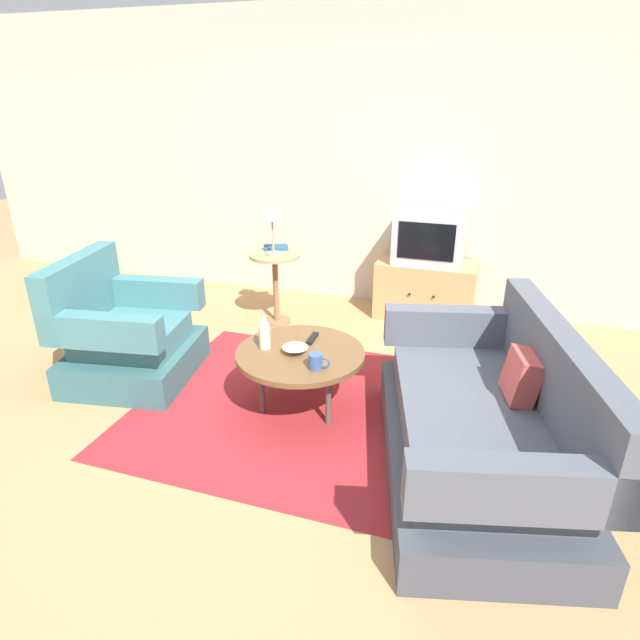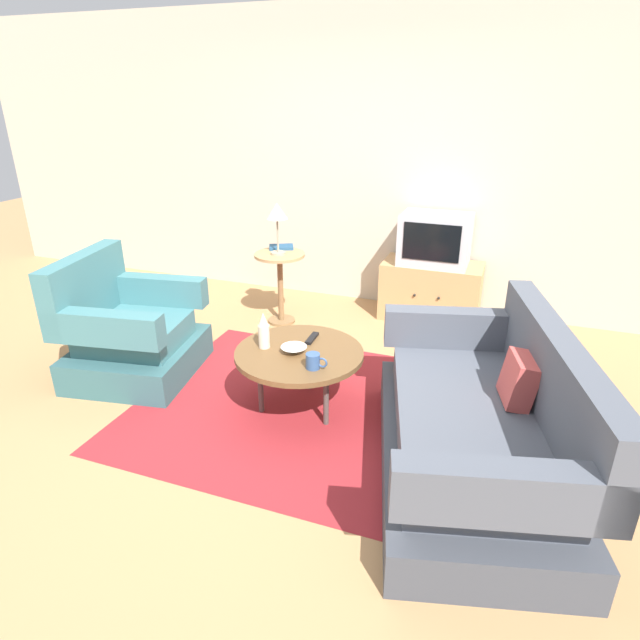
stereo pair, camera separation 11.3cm
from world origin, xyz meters
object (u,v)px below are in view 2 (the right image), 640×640
at_px(side_table, 280,274).
at_px(book, 281,247).
at_px(coffee_table, 299,355).
at_px(bowl, 294,350).
at_px(couch, 480,431).
at_px(armchair, 129,334).
at_px(mug, 313,361).
at_px(tv_remote_dark, 312,338).
at_px(tv_stand, 431,291).
at_px(television, 435,239).
at_px(table_lamp, 277,214).
at_px(vase, 264,331).

bearing_deg(side_table, book, 108.19).
bearing_deg(coffee_table, bowl, -122.83).
bearing_deg(book, couch, -67.36).
xyz_separation_m(armchair, mug, (1.55, -0.21, 0.16)).
bearing_deg(side_table, tv_remote_dark, -56.44).
bearing_deg(coffee_table, tv_stand, 73.42).
distance_m(television, table_lamp, 1.42).
distance_m(mug, book, 1.88).
bearing_deg(table_lamp, coffee_table, -60.60).
bearing_deg(couch, coffee_table, 61.09).
bearing_deg(bowl, couch, -12.56).
relative_size(armchair, bowl, 5.99).
height_order(tv_stand, tv_remote_dark, tv_stand).
distance_m(tv_stand, book, 1.43).
bearing_deg(bowl, mug, -37.98).
bearing_deg(television, vase, -112.73).
height_order(coffee_table, book, book).
height_order(table_lamp, book, table_lamp).
distance_m(armchair, table_lamp, 1.57).
xyz_separation_m(couch, side_table, (-1.88, 1.58, 0.17)).
height_order(tv_stand, vase, vase).
bearing_deg(tv_remote_dark, coffee_table, -6.88).
xyz_separation_m(couch, vase, (-1.41, 0.27, 0.25)).
bearing_deg(television, couch, -73.90).
bearing_deg(side_table, couch, -40.02).
relative_size(table_lamp, bowl, 2.64).
relative_size(couch, vase, 7.65).
relative_size(vase, tv_remote_dark, 1.39).
xyz_separation_m(side_table, vase, (0.47, -1.31, 0.08)).
xyz_separation_m(coffee_table, bowl, (-0.02, -0.03, 0.05)).
distance_m(television, bowl, 2.00).
distance_m(mug, bowl, 0.24).
relative_size(coffee_table, book, 3.22).
distance_m(couch, bowl, 1.23).
relative_size(coffee_table, tv_stand, 0.94).
bearing_deg(side_table, bowl, -62.41).
bearing_deg(tv_stand, armchair, -136.54).
distance_m(side_table, television, 1.41).
bearing_deg(tv_remote_dark, vase, -51.52).
bearing_deg(coffee_table, vase, -173.90).
xyz_separation_m(armchair, tv_remote_dark, (1.40, 0.16, 0.12)).
relative_size(armchair, side_table, 1.55).
relative_size(mug, book, 0.53).
xyz_separation_m(armchair, television, (1.93, 1.83, 0.44)).
bearing_deg(coffee_table, armchair, 178.97).
bearing_deg(vase, television, 67.27).
bearing_deg(tv_remote_dark, couch, 65.27).
bearing_deg(tv_stand, side_table, -155.51).
bearing_deg(television, mug, -100.63).
bearing_deg(tv_stand, book, -162.30).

